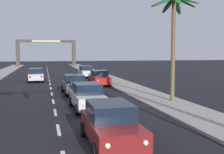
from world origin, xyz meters
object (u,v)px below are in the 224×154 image
(sedan_parked_nearest_kerb, at_px, (100,78))
(town_gateway_arch, at_px, (46,49))
(sedan_lead_at_stop_bar, at_px, (110,124))
(palm_right_second, at_px, (173,21))
(sedan_fifth_in_queue, at_px, (74,84))
(sedan_third_in_queue, at_px, (87,96))
(sedan_oncoming_far, at_px, (36,75))
(sedan_parked_mid_kerb, at_px, (86,71))

(sedan_parked_nearest_kerb, bearing_deg, town_gateway_arch, 96.88)
(sedan_lead_at_stop_bar, relative_size, palm_right_second, 0.57)
(sedan_parked_nearest_kerb, bearing_deg, palm_right_second, -74.69)
(town_gateway_arch, bearing_deg, sedan_lead_at_stop_bar, -88.30)
(sedan_lead_at_stop_bar, bearing_deg, palm_right_second, 50.80)
(sedan_fifth_in_queue, height_order, palm_right_second, palm_right_second)
(sedan_fifth_in_queue, bearing_deg, sedan_lead_at_stop_bar, -90.18)
(sedan_third_in_queue, height_order, town_gateway_arch, town_gateway_arch)
(sedan_oncoming_far, height_order, palm_right_second, palm_right_second)
(sedan_parked_nearest_kerb, relative_size, sedan_parked_mid_kerb, 0.99)
(sedan_fifth_in_queue, bearing_deg, palm_right_second, -42.40)
(sedan_fifth_in_queue, bearing_deg, town_gateway_arch, 92.24)
(sedan_parked_nearest_kerb, distance_m, sedan_parked_mid_kerb, 10.39)
(sedan_third_in_queue, relative_size, sedan_oncoming_far, 1.00)
(sedan_third_in_queue, bearing_deg, sedan_lead_at_stop_bar, -91.22)
(sedan_oncoming_far, bearing_deg, sedan_parked_nearest_kerb, -40.33)
(sedan_oncoming_far, xyz_separation_m, sedan_parked_nearest_kerb, (6.94, -5.89, 0.00))
(sedan_fifth_in_queue, xyz_separation_m, sedan_oncoming_far, (-3.58, 11.36, 0.00))
(sedan_third_in_queue, xyz_separation_m, sedan_parked_nearest_kerb, (3.25, 12.42, 0.00))
(sedan_fifth_in_queue, distance_m, town_gateway_arch, 49.42)
(sedan_parked_nearest_kerb, bearing_deg, sedan_third_in_queue, -104.68)
(sedan_parked_nearest_kerb, height_order, sedan_parked_mid_kerb, same)
(sedan_fifth_in_queue, distance_m, sedan_oncoming_far, 11.91)
(sedan_fifth_in_queue, distance_m, sedan_parked_mid_kerb, 16.22)
(sedan_oncoming_far, bearing_deg, sedan_fifth_in_queue, -72.50)
(sedan_fifth_in_queue, height_order, sedan_parked_mid_kerb, same)
(sedan_third_in_queue, distance_m, town_gateway_arch, 56.35)
(sedan_lead_at_stop_bar, xyz_separation_m, palm_right_second, (6.52, 7.99, 5.02))
(sedan_third_in_queue, distance_m, sedan_parked_nearest_kerb, 12.84)
(sedan_fifth_in_queue, distance_m, sedan_parked_nearest_kerb, 6.42)
(sedan_oncoming_far, bearing_deg, sedan_third_in_queue, -78.62)
(sedan_parked_mid_kerb, height_order, town_gateway_arch, town_gateway_arch)
(sedan_parked_nearest_kerb, height_order, palm_right_second, palm_right_second)
(sedan_lead_at_stop_bar, xyz_separation_m, sedan_oncoming_far, (-3.54, 25.26, 0.00))
(sedan_lead_at_stop_bar, bearing_deg, sedan_oncoming_far, 97.97)
(sedan_lead_at_stop_bar, height_order, sedan_third_in_queue, same)
(palm_right_second, bearing_deg, sedan_oncoming_far, 120.21)
(sedan_fifth_in_queue, bearing_deg, sedan_parked_nearest_kerb, 58.44)
(sedan_fifth_in_queue, xyz_separation_m, sedan_parked_mid_kerb, (3.39, 15.86, 0.00))
(sedan_lead_at_stop_bar, distance_m, sedan_parked_mid_kerb, 29.96)
(sedan_oncoming_far, relative_size, sedan_parked_nearest_kerb, 1.01)
(sedan_lead_at_stop_bar, xyz_separation_m, sedan_parked_nearest_kerb, (3.40, 19.37, 0.00))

